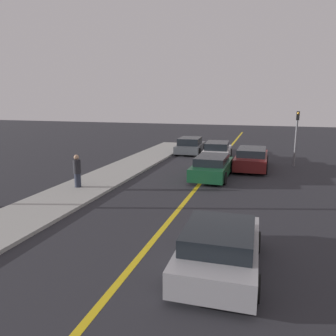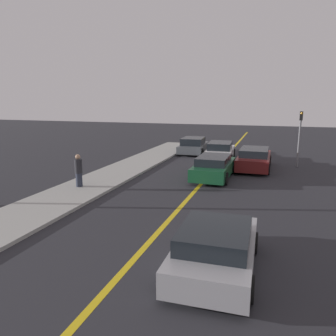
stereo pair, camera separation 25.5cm
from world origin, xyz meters
TOP-DOWN VIEW (x-y plane):
  - road_center_line at (0.00, 18.00)m, footprint 0.20×60.00m
  - sidewalk_left at (-5.17, 17.03)m, footprint 2.77×34.05m
  - car_near_right_lane at (2.19, 11.15)m, footprint 2.09×3.93m
  - car_ahead_center at (0.37, 21.07)m, footprint 1.96×4.49m
  - car_far_distant at (2.32, 24.26)m, footprint 2.01×4.71m
  - car_parked_left_lot at (-0.22, 26.89)m, footprint 2.08×4.43m
  - car_oncoming_far at (-2.72, 29.01)m, footprint 2.13×4.23m
  - pedestrian_by_sign at (-5.42, 16.76)m, footprint 0.36×0.36m
  - traffic_light at (4.95, 25.70)m, footprint 0.18×0.40m

SIDE VIEW (x-z plane):
  - road_center_line at x=0.00m, z-range 0.00..0.01m
  - sidewalk_left at x=-5.17m, z-range 0.00..0.13m
  - car_near_right_lane at x=2.19m, z-range -0.01..1.20m
  - car_oncoming_far at x=-2.72m, z-range -0.03..1.25m
  - car_parked_left_lot at x=-0.22m, z-range -0.02..1.25m
  - car_ahead_center at x=0.37m, z-range -0.01..1.25m
  - car_far_distant at x=2.32m, z-range -0.01..1.31m
  - pedestrian_by_sign at x=-5.42m, z-range 0.13..1.70m
  - traffic_light at x=4.95m, z-range 0.44..3.97m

